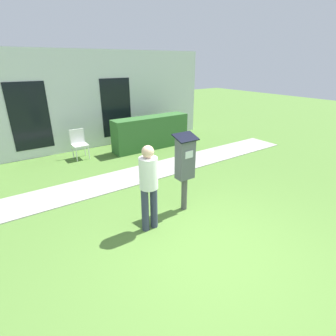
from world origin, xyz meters
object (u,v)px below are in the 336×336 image
(outdoor_chair_middle, at_px, (124,136))
(parking_meter, at_px, (185,163))
(outdoor_chair_left, at_px, (79,142))
(person_standing, at_px, (149,182))

(outdoor_chair_middle, bearing_deg, parking_meter, -82.53)
(outdoor_chair_left, relative_size, outdoor_chair_middle, 1.00)
(parking_meter, relative_size, outdoor_chair_middle, 1.77)
(person_standing, xyz_separation_m, outdoor_chair_left, (0.17, 4.50, -0.40))
(outdoor_chair_left, bearing_deg, outdoor_chair_middle, -11.02)
(person_standing, height_order, outdoor_chair_left, person_standing)
(parking_meter, relative_size, person_standing, 1.01)
(person_standing, height_order, outdoor_chair_middle, person_standing)
(parking_meter, xyz_separation_m, outdoor_chair_middle, (0.71, 4.14, -0.49))
(outdoor_chair_middle, bearing_deg, outdoor_chair_left, -169.81)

